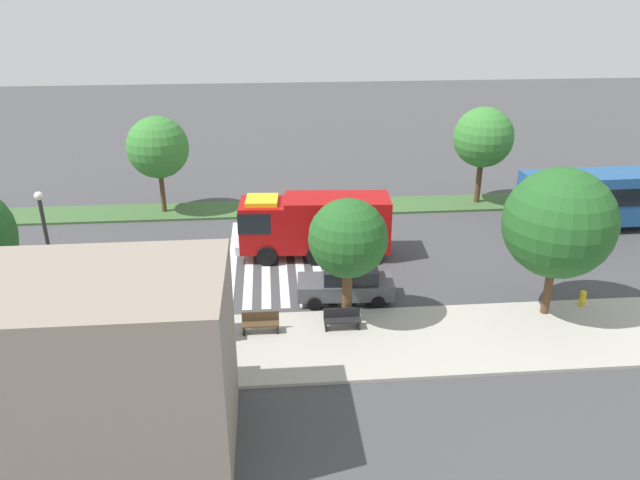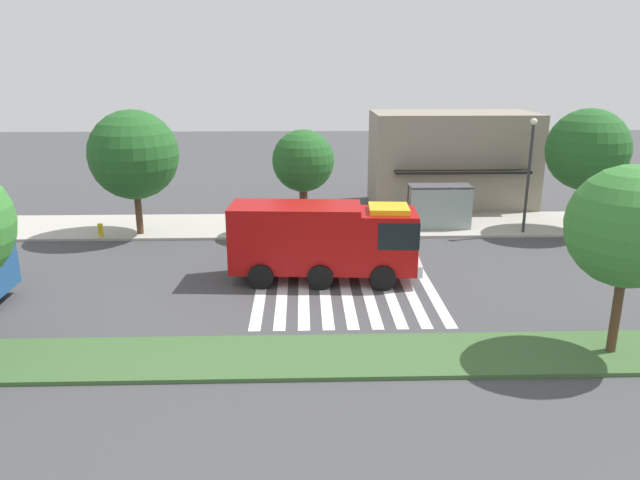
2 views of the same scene
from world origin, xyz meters
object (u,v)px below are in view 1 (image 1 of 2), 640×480
Objects in this scene: median_tree_west at (158,148)px; fire_hydrant at (583,298)px; parked_car_mid at (347,283)px; bench_near_shelter at (261,322)px; street_lamp at (49,252)px; fire_truck at (311,223)px; sidewalk_tree_west at (348,239)px; transit_bus at (610,195)px; sidewalk_tree_far_west at (559,223)px; bus_stop_shelter at (163,300)px; median_tree_far_west at (483,138)px; bench_west_of_shelter at (342,319)px.

median_tree_west is 25.89m from fire_hydrant.
fire_hydrant is at bearing 174.48° from parked_car_mid.
street_lamp is at bearing -6.21° from bench_near_shelter.
fire_truck is 7.75m from sidewalk_tree_west.
transit_bus reaches higher than bench_near_shelter.
sidewalk_tree_far_west reaches higher than fire_truck.
street_lamp reaches higher than bus_stop_shelter.
median_tree_far_west reaches higher than median_tree_west.
sidewalk_tree_west is at bearing 2.57° from fire_hydrant.
bench_near_shelter is 14.97m from fire_hydrant.
bus_stop_shelter is 15.68m from median_tree_west.
fire_truck is 2.40× the size of bus_stop_shelter.
median_tree_west reaches higher than parked_car_mid.
median_tree_west is at bearing -47.07° from parked_car_mid.
sidewalk_tree_far_west is (8.15, 9.89, 2.44)m from transit_bus.
bench_near_shelter is at bearing 46.34° from median_tree_far_west.
fire_truck is at bearing -109.14° from bench_near_shelter.
transit_bus is at bearing -168.30° from fire_truck.
bus_stop_shelter is at bearing 3.14° from fire_hydrant.
transit_bus is 1.90× the size of sidewalk_tree_west.
median_tree_far_west reaches higher than sidewalk_tree_west.
fire_hydrant is (-12.20, 6.86, -1.45)m from fire_truck.
transit_bus reaches higher than bus_stop_shelter.
street_lamp is 12.34m from sidewalk_tree_west.
bench_west_of_shelter is at bearing 175.60° from street_lamp.
street_lamp is 0.98× the size of median_tree_far_west.
bench_near_shelter is 0.24× the size of sidewalk_tree_far_west.
fire_hydrant is (-0.34, 14.27, -4.09)m from median_tree_far_west.
street_lamp is at bearing -1.86° from sidewalk_tree_west.
bench_west_of_shelter is 18.58m from median_tree_west.
median_tree_far_west is (-1.68, -14.77, 0.05)m from sidewalk_tree_far_west.
sidewalk_tree_far_west is 1.19× the size of sidewalk_tree_west.
street_lamp is 1.02× the size of median_tree_west.
fire_truck is 1.47× the size of sidewalk_tree_west.
sidewalk_tree_far_west is at bearing 169.39° from parked_car_mid.
parked_car_mid is 9.80m from sidewalk_tree_far_west.
parked_car_mid is 4.91m from bench_near_shelter.
fire_truck reaches higher than bench_near_shelter.
fire_hydrant is (-10.86, 1.70, -0.41)m from parked_car_mid.
fire_hydrant is at bearing -176.06° from bench_near_shelter.
transit_bus is 23.54m from bench_near_shelter.
sidewalk_tree_west is at bearing -116.40° from bench_west_of_shelter.
bus_stop_shelter is 19.02m from fire_hydrant.
street_lamp is (12.07, -0.93, 3.27)m from bench_west_of_shelter.
fire_truck is 10.38m from bus_stop_shelter.
sidewalk_tree_west is 0.89× the size of median_tree_far_west.
median_tree_west is at bearing 167.93° from transit_bus.
parked_car_mid is at bearing -97.30° from sidewalk_tree_west.
median_tree_west reaches higher than bus_stop_shelter.
street_lamp is 14.55m from median_tree_west.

